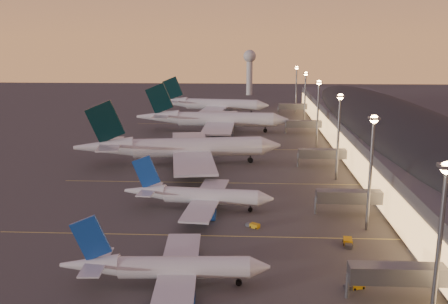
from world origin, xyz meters
TOP-DOWN VIEW (x-y plane):
  - ground at (0.00, 0.00)m, footprint 700.00×700.00m
  - airliner_narrow_south at (-4.45, -27.34)m, footprint 36.22×32.36m
  - airliner_narrow_north at (-2.80, 11.88)m, footprint 37.74×33.85m
  - airliner_wide_near at (-13.33, 55.79)m, footprint 68.91×63.46m
  - airliner_wide_mid at (-6.62, 114.98)m, footprint 68.45×62.16m
  - airliner_wide_far at (-10.82, 168.22)m, footprint 63.71×58.49m
  - terminal_building at (61.84, 72.47)m, footprint 56.35×255.00m
  - light_masts at (36.00, 65.00)m, footprint 2.20×217.20m
  - radar_tower at (10.00, 260.00)m, footprint 9.00×9.00m
  - lane_markings at (0.00, 40.00)m, footprint 90.00×180.36m
  - baggage_tug_b at (27.97, -26.73)m, footprint 3.70×2.42m
  - baggage_tug_c at (10.80, 0.40)m, footprint 3.37×2.88m
  - baggage_tug_d at (30.27, -8.55)m, footprint 2.18×4.35m

SIDE VIEW (x-z plane):
  - ground at x=0.00m, z-range 0.00..0.00m
  - lane_markings at x=0.00m, z-range 0.01..0.01m
  - baggage_tug_c at x=10.80m, z-range -0.04..0.92m
  - baggage_tug_b at x=27.97m, z-range -0.04..0.99m
  - baggage_tug_d at x=30.27m, z-range -0.05..1.19m
  - airliner_narrow_south at x=-4.45m, z-range -3.13..9.82m
  - airliner_narrow_north at x=-2.80m, z-range -3.25..10.22m
  - airliner_wide_far at x=-10.82m, z-range -4.94..15.44m
  - airliner_wide_mid at x=-6.62m, z-range -5.32..16.63m
  - airliner_wide_near at x=-13.33m, z-range -5.36..16.72m
  - terminal_building at x=61.84m, z-range 0.05..17.51m
  - light_masts at x=36.00m, z-range 4.60..30.50m
  - radar_tower at x=10.00m, z-range 5.62..38.12m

